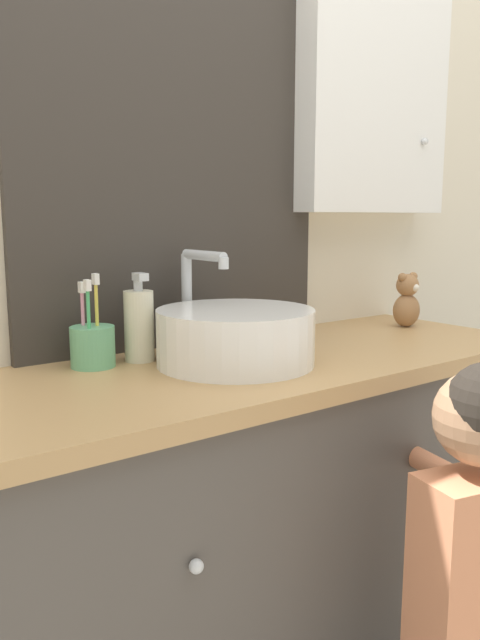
{
  "coord_description": "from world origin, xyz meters",
  "views": [
    {
      "loc": [
        -0.8,
        -0.66,
        1.18
      ],
      "look_at": [
        -0.09,
        0.3,
        0.98
      ],
      "focal_mm": 35.0,
      "sensor_mm": 36.0,
      "label": 1
    }
  ],
  "objects_px": {
    "child_figure": "(472,575)",
    "teddy_bear": "(407,301)",
    "sink_basin": "(234,335)",
    "soap_dispenser": "(139,325)",
    "toothbrush_holder": "(93,345)"
  },
  "relations": [
    {
      "from": "sink_basin",
      "to": "soap_dispenser",
      "type": "bearing_deg",
      "value": 136.15
    },
    {
      "from": "child_figure",
      "to": "teddy_bear",
      "type": "relative_size",
      "value": 6.35
    },
    {
      "from": "child_figure",
      "to": "soap_dispenser",
      "type": "bearing_deg",
      "value": 118.63
    },
    {
      "from": "toothbrush_holder",
      "to": "teddy_bear",
      "type": "bearing_deg",
      "value": -4.85
    },
    {
      "from": "sink_basin",
      "to": "toothbrush_holder",
      "type": "bearing_deg",
      "value": 148.96
    },
    {
      "from": "child_figure",
      "to": "teddy_bear",
      "type": "distance_m",
      "value": 0.8
    },
    {
      "from": "sink_basin",
      "to": "child_figure",
      "type": "relative_size",
      "value": 0.4
    },
    {
      "from": "sink_basin",
      "to": "child_figure",
      "type": "height_order",
      "value": "sink_basin"
    },
    {
      "from": "sink_basin",
      "to": "child_figure",
      "type": "distance_m",
      "value": 0.62
    },
    {
      "from": "soap_dispenser",
      "to": "teddy_bear",
      "type": "xyz_separation_m",
      "value": [
        0.78,
        -0.07,
        -0.01
      ]
    },
    {
      "from": "teddy_bear",
      "to": "child_figure",
      "type": "bearing_deg",
      "value": -131.1
    },
    {
      "from": "child_figure",
      "to": "teddy_bear",
      "type": "bearing_deg",
      "value": 48.9
    },
    {
      "from": "soap_dispenser",
      "to": "teddy_bear",
      "type": "bearing_deg",
      "value": -4.84
    },
    {
      "from": "soap_dispenser",
      "to": "child_figure",
      "type": "height_order",
      "value": "soap_dispenser"
    },
    {
      "from": "soap_dispenser",
      "to": "teddy_bear",
      "type": "relative_size",
      "value": 1.24
    }
  ]
}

